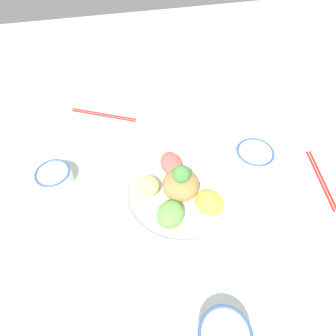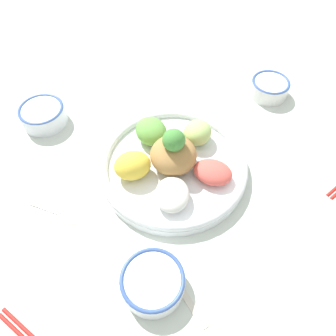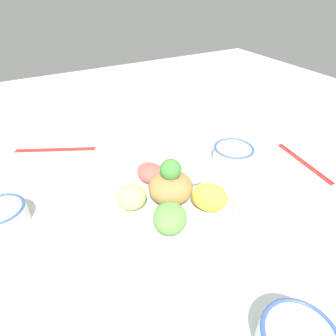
# 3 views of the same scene
# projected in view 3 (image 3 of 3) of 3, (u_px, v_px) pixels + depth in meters

# --- Properties ---
(ground_plane) EXTENTS (2.40, 2.40, 0.00)m
(ground_plane) POSITION_uv_depth(u_px,v_px,m) (174.00, 214.00, 0.64)
(ground_plane) COLOR silver
(salad_platter) EXTENTS (0.33, 0.33, 0.13)m
(salad_platter) POSITION_uv_depth(u_px,v_px,m) (171.00, 196.00, 0.64)
(salad_platter) COLOR white
(salad_platter) RESTS_ON ground_plane
(sauce_bowl_red) EXTENTS (0.11, 0.11, 0.04)m
(sauce_bowl_red) POSITION_uv_depth(u_px,v_px,m) (233.00, 153.00, 0.80)
(sauce_bowl_red) COLOR white
(sauce_bowl_red) RESTS_ON ground_plane
(sauce_bowl_dark) EXTENTS (0.10, 0.10, 0.05)m
(sauce_bowl_dark) POSITION_uv_depth(u_px,v_px,m) (3.00, 215.00, 0.60)
(sauce_bowl_dark) COLOR white
(sauce_bowl_dark) RESTS_ON ground_plane
(chopsticks_pair_near) EXTENTS (0.21, 0.05, 0.01)m
(chopsticks_pair_near) POSITION_uv_depth(u_px,v_px,m) (304.00, 162.00, 0.80)
(chopsticks_pair_near) COLOR red
(chopsticks_pair_near) RESTS_ON ground_plane
(chopsticks_pair_far) EXTENTS (0.12, 0.23, 0.01)m
(chopsticks_pair_far) POSITION_uv_depth(u_px,v_px,m) (55.00, 149.00, 0.86)
(chopsticks_pair_far) COLOR red
(chopsticks_pair_far) RESTS_ON ground_plane
(serving_spoon_main) EXTENTS (0.13, 0.05, 0.01)m
(serving_spoon_main) POSITION_uv_depth(u_px,v_px,m) (284.00, 217.00, 0.62)
(serving_spoon_main) COLOR beige
(serving_spoon_main) RESTS_ON ground_plane
(serving_spoon_extra) EXTENTS (0.11, 0.08, 0.01)m
(serving_spoon_extra) POSITION_uv_depth(u_px,v_px,m) (216.00, 141.00, 0.90)
(serving_spoon_extra) COLOR beige
(serving_spoon_extra) RESTS_ON ground_plane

